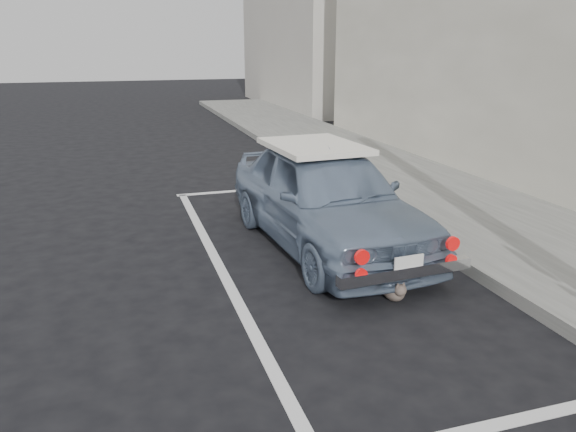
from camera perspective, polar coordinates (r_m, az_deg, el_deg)
name	(u,v)px	position (r m, az deg, el deg)	size (l,w,h in m)	color
ground	(409,395)	(4.61, 12.16, -17.39)	(80.00, 80.00, 0.00)	black
sidewalk	(558,253)	(7.80, 25.73, -3.39)	(2.80, 40.00, 0.15)	#63635F
building_far	(312,8)	(24.75, 2.47, 20.40)	(3.50, 10.00, 8.00)	#BAB4A9
pline_rear	(506,423)	(4.52, 21.29, -18.97)	(3.00, 0.12, 0.01)	silver
pline_front	(259,189)	(10.39, -2.99, 2.74)	(3.00, 0.12, 0.01)	silver
pline_side	(219,266)	(6.85, -6.98, -5.11)	(0.12, 7.00, 0.01)	silver
retro_coupe	(326,196)	(7.31, 3.86, 2.02)	(1.85, 4.06, 1.35)	gray
cat	(394,290)	(6.02, 10.73, -7.38)	(0.21, 0.48, 0.26)	#796B5C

